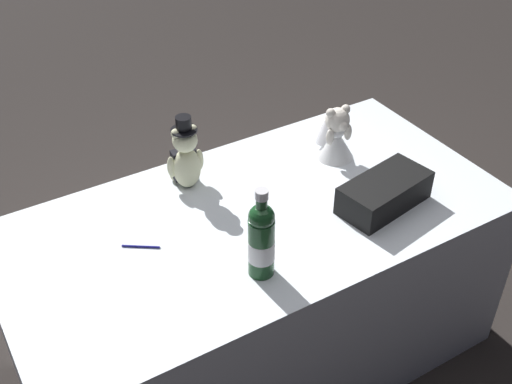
# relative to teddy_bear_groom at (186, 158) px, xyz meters

# --- Properties ---
(ground_plane) EXTENTS (12.00, 12.00, 0.00)m
(ground_plane) POSITION_rel_teddy_bear_groom_xyz_m (-0.13, 0.29, -0.88)
(ground_plane) COLOR #2D2826
(reception_table) EXTENTS (1.82, 0.92, 0.76)m
(reception_table) POSITION_rel_teddy_bear_groom_xyz_m (-0.13, 0.29, -0.50)
(reception_table) COLOR white
(reception_table) RESTS_ON ground_plane
(teddy_bear_groom) EXTENTS (0.14, 0.13, 0.30)m
(teddy_bear_groom) POSITION_rel_teddy_bear_groom_xyz_m (0.00, 0.00, 0.00)
(teddy_bear_groom) COLOR beige
(teddy_bear_groom) RESTS_ON reception_table
(teddy_bear_bride) EXTENTS (0.15, 0.19, 0.23)m
(teddy_bear_bride) POSITION_rel_teddy_bear_groom_xyz_m (-0.60, 0.12, -0.02)
(teddy_bear_bride) COLOR white
(teddy_bear_bride) RESTS_ON reception_table
(champagne_bottle) EXTENTS (0.09, 0.09, 0.33)m
(champagne_bottle) POSITION_rel_teddy_bear_groom_xyz_m (0.01, 0.55, 0.02)
(champagne_bottle) COLOR #1A4723
(champagne_bottle) RESTS_ON reception_table
(signing_pen) EXTENTS (0.12, 0.08, 0.01)m
(signing_pen) POSITION_rel_teddy_bear_groom_xyz_m (0.29, 0.24, -0.12)
(signing_pen) COLOR navy
(signing_pen) RESTS_ON reception_table
(gift_case_black) EXTENTS (0.37, 0.23, 0.11)m
(gift_case_black) POSITION_rel_teddy_bear_groom_xyz_m (-0.55, 0.48, -0.07)
(gift_case_black) COLOR black
(gift_case_black) RESTS_ON reception_table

